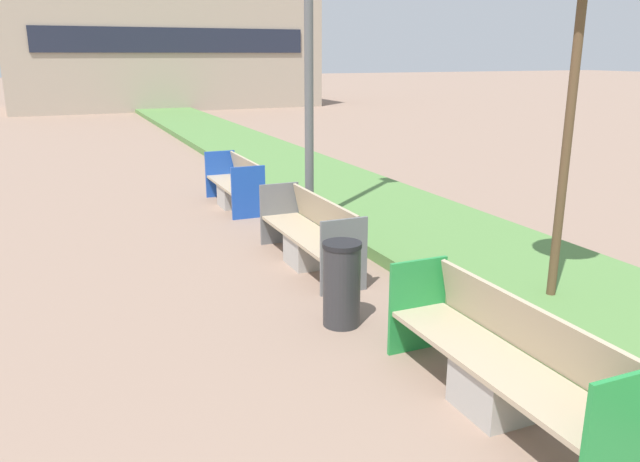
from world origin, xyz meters
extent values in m
cube|color=#568442|center=(3.20, 12.00, 0.09)|extent=(2.80, 120.00, 0.18)
cube|color=tan|center=(4.00, 36.70, 3.18)|extent=(15.99, 6.60, 6.37)
cube|color=#1E2333|center=(4.00, 33.35, 3.50)|extent=(13.43, 0.08, 1.20)
cube|color=#ADA8A0|center=(0.90, 4.28, 0.21)|extent=(0.52, 0.60, 0.42)
cube|color=tan|center=(0.90, 4.28, 0.44)|extent=(0.58, 2.37, 0.05)
cube|color=tan|center=(1.17, 4.28, 0.70)|extent=(0.14, 2.28, 0.48)
cube|color=#238C3D|center=(0.90, 3.07, 0.47)|extent=(0.62, 0.04, 0.94)
cube|color=#238C3D|center=(0.90, 5.48, 0.47)|extent=(0.62, 0.04, 0.94)
cube|color=#ADA8A0|center=(0.90, 8.31, 0.21)|extent=(0.52, 0.60, 0.42)
cube|color=tan|center=(0.90, 8.31, 0.44)|extent=(0.58, 2.27, 0.05)
cube|color=tan|center=(1.17, 8.31, 0.70)|extent=(0.14, 2.18, 0.48)
cube|color=slate|center=(0.90, 7.15, 0.47)|extent=(0.62, 0.04, 0.94)
cube|color=slate|center=(0.90, 9.47, 0.47)|extent=(0.62, 0.04, 0.94)
cube|color=#ADA8A0|center=(0.90, 12.07, 0.21)|extent=(0.52, 0.60, 0.42)
cube|color=tan|center=(0.90, 12.07, 0.44)|extent=(0.58, 1.92, 0.05)
cube|color=tan|center=(1.17, 12.07, 0.70)|extent=(0.14, 1.84, 0.48)
cube|color=blue|center=(0.90, 11.09, 0.47)|extent=(0.62, 0.04, 0.94)
cube|color=blue|center=(0.90, 13.06, 0.47)|extent=(0.62, 0.04, 0.94)
cylinder|color=#2D2D30|center=(0.48, 6.32, 0.44)|extent=(0.40, 0.40, 0.88)
cylinder|color=black|center=(0.48, 6.32, 0.91)|extent=(0.42, 0.42, 0.05)
cylinder|color=brown|center=(2.87, 5.76, 1.84)|extent=(0.10, 0.10, 3.69)
camera|label=1|loc=(-2.21, 0.66, 2.84)|focal=35.00mm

